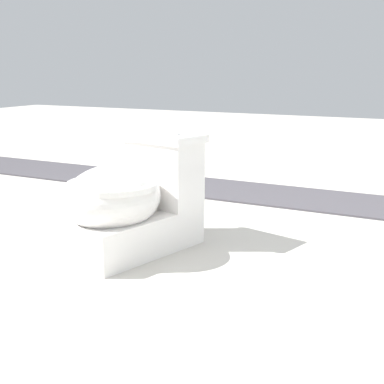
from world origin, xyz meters
The scene contains 3 objects.
ground_plane centered at (0.00, 0.00, 0.00)m, with size 14.00×14.00×0.00m, color #B7B2A8.
gravel_strip centered at (-1.32, 0.50, 0.01)m, with size 0.56×8.00×0.01m, color #423F44.
toilet centered at (-0.04, 0.00, 0.22)m, with size 0.70×0.52×0.52m.
Camera 1 is at (1.86, 1.27, 0.80)m, focal length 50.00 mm.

